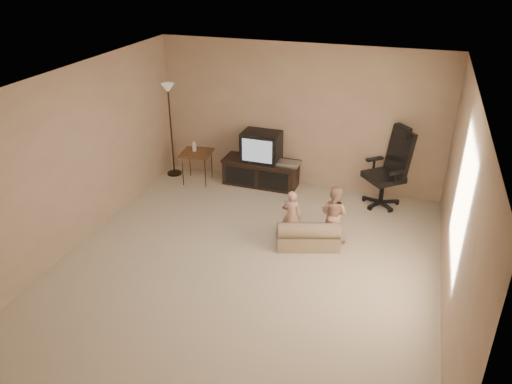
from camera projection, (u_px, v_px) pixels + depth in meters
The scene contains 9 objects.
floor at pixel (247, 265), 6.78m from camera, with size 5.50×5.50×0.00m, color beige.
room_shell at pixel (246, 162), 6.10m from camera, with size 5.50×5.50×5.50m.
tv_stand at pixel (261, 163), 8.88m from camera, with size 1.39×0.53×0.99m.
office_chair at pixel (388, 178), 8.15m from camera, with size 0.88×0.88×1.35m.
side_table at pixel (196, 153), 8.93m from camera, with size 0.58×0.58×0.78m.
floor_lamp at pixel (169, 110), 8.91m from camera, with size 0.27×0.27×1.73m.
child_sofa at pixel (308, 236), 7.13m from camera, with size 0.99×0.74×0.43m.
toddler_left at pixel (291, 216), 7.20m from camera, with size 0.29×0.21×0.79m, color tan.
toddler_right at pixel (334, 214), 7.17m from camera, with size 0.42×0.23×0.87m, color tan.
Camera 1 is at (1.87, -5.30, 3.92)m, focal length 35.00 mm.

